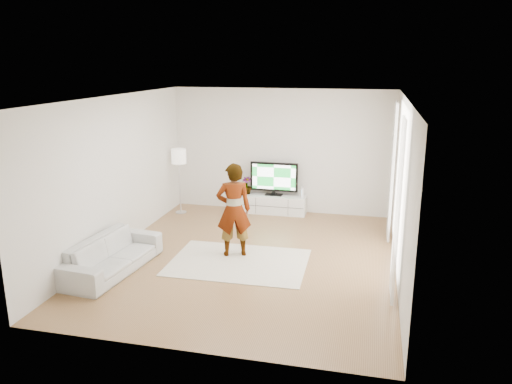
% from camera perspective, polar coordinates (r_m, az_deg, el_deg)
% --- Properties ---
extents(floor, '(6.00, 6.00, 0.00)m').
position_cam_1_polar(floor, '(8.90, -0.76, -7.59)').
color(floor, '#977044').
rests_on(floor, ground).
extents(ceiling, '(6.00, 6.00, 0.00)m').
position_cam_1_polar(ceiling, '(8.25, -0.82, 10.71)').
color(ceiling, white).
rests_on(ceiling, wall_back).
extents(wall_left, '(0.02, 6.00, 2.80)m').
position_cam_1_polar(wall_left, '(9.38, -15.79, 1.99)').
color(wall_left, silver).
rests_on(wall_left, floor).
extents(wall_right, '(0.02, 6.00, 2.80)m').
position_cam_1_polar(wall_right, '(8.24, 16.33, 0.23)').
color(wall_right, silver).
rests_on(wall_right, floor).
extents(wall_back, '(5.00, 0.02, 2.80)m').
position_cam_1_polar(wall_back, '(11.34, 2.90, 4.68)').
color(wall_back, silver).
rests_on(wall_back, floor).
extents(wall_front, '(5.00, 0.02, 2.80)m').
position_cam_1_polar(wall_front, '(5.72, -8.11, -5.69)').
color(wall_front, silver).
rests_on(wall_front, floor).
extents(window, '(0.01, 2.60, 2.50)m').
position_cam_1_polar(window, '(8.52, 16.13, 1.05)').
color(window, white).
rests_on(window, wall_right).
extents(curtain_near, '(0.04, 0.70, 2.60)m').
position_cam_1_polar(curtain_near, '(7.28, 15.87, -2.04)').
color(curtain_near, white).
rests_on(curtain_near, floor).
extents(curtain_far, '(0.04, 0.70, 2.60)m').
position_cam_1_polar(curtain_far, '(9.80, 15.31, 2.27)').
color(curtain_far, white).
rests_on(curtain_far, floor).
extents(media_console, '(1.48, 0.42, 0.42)m').
position_cam_1_polar(media_console, '(11.41, 2.02, -1.40)').
color(media_console, white).
rests_on(media_console, floor).
extents(television, '(1.09, 0.21, 0.76)m').
position_cam_1_polar(television, '(11.27, 2.08, 1.66)').
color(television, black).
rests_on(television, media_console).
extents(game_console, '(0.08, 0.17, 0.22)m').
position_cam_1_polar(game_console, '(11.22, 5.29, -0.04)').
color(game_console, white).
rests_on(game_console, media_console).
extents(potted_plant, '(0.25, 0.25, 0.39)m').
position_cam_1_polar(potted_plant, '(11.43, -1.06, 0.75)').
color(potted_plant, '#3F7238').
rests_on(potted_plant, media_console).
extents(rug, '(2.36, 1.72, 0.01)m').
position_cam_1_polar(rug, '(8.73, -2.00, -8.02)').
color(rug, beige).
rests_on(rug, floor).
extents(player, '(0.71, 0.59, 1.68)m').
position_cam_1_polar(player, '(8.77, -2.56, -2.05)').
color(player, '#334772').
rests_on(player, rug).
extents(sofa, '(0.96, 2.04, 0.58)m').
position_cam_1_polar(sofa, '(8.62, -16.12, -6.91)').
color(sofa, beige).
rests_on(sofa, floor).
extents(floor_lamp, '(0.33, 0.33, 1.48)m').
position_cam_1_polar(floor_lamp, '(11.32, -8.81, 3.73)').
color(floor_lamp, silver).
rests_on(floor_lamp, floor).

